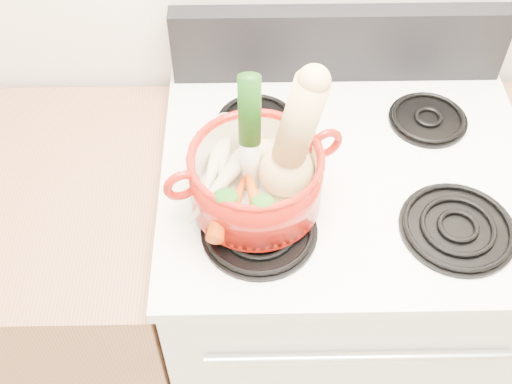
{
  "coord_description": "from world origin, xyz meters",
  "views": [
    {
      "loc": [
        -0.21,
        0.52,
        1.94
      ],
      "look_at": [
        -0.2,
        1.29,
        1.02
      ],
      "focal_mm": 45.0,
      "sensor_mm": 36.0,
      "label": 1
    }
  ],
  "objects_px": {
    "squash": "(300,138)",
    "leek": "(250,134)",
    "stove_body": "(328,291)",
    "dutch_oven": "(256,179)"
  },
  "relations": [
    {
      "from": "dutch_oven",
      "to": "squash",
      "type": "relative_size",
      "value": 0.94
    },
    {
      "from": "stove_body",
      "to": "squash",
      "type": "relative_size",
      "value": 3.42
    },
    {
      "from": "stove_body",
      "to": "dutch_oven",
      "type": "bearing_deg",
      "value": -154.61
    },
    {
      "from": "leek",
      "to": "dutch_oven",
      "type": "bearing_deg",
      "value": -63.42
    },
    {
      "from": "stove_body",
      "to": "squash",
      "type": "xyz_separation_m",
      "value": [
        -0.12,
        -0.08,
        0.67
      ]
    },
    {
      "from": "dutch_oven",
      "to": "stove_body",
      "type": "bearing_deg",
      "value": 4.81
    },
    {
      "from": "stove_body",
      "to": "squash",
      "type": "bearing_deg",
      "value": -144.55
    },
    {
      "from": "squash",
      "to": "leek",
      "type": "height_order",
      "value": "squash"
    },
    {
      "from": "dutch_oven",
      "to": "squash",
      "type": "bearing_deg",
      "value": -13.58
    },
    {
      "from": "squash",
      "to": "leek",
      "type": "relative_size",
      "value": 1.01
    }
  ]
}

